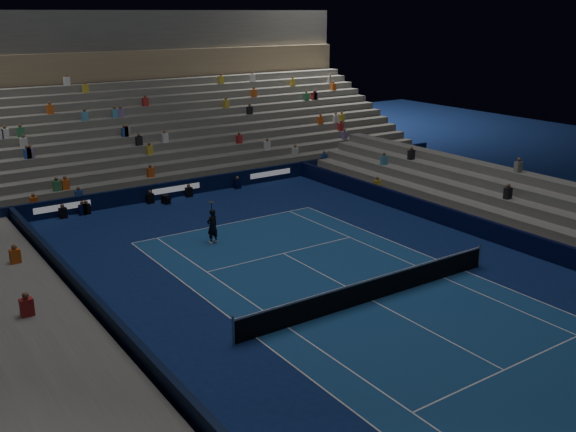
# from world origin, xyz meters

# --- Properties ---
(ground) EXTENTS (90.00, 90.00, 0.00)m
(ground) POSITION_xyz_m (0.00, 0.00, 0.00)
(ground) COLOR navy
(ground) RESTS_ON ground
(court_surface) EXTENTS (10.97, 23.77, 0.01)m
(court_surface) POSITION_xyz_m (0.00, 0.00, 0.01)
(court_surface) COLOR navy
(court_surface) RESTS_ON ground
(sponsor_barrier_far) EXTENTS (44.00, 0.25, 1.00)m
(sponsor_barrier_far) POSITION_xyz_m (0.00, 18.50, 0.50)
(sponsor_barrier_far) COLOR black
(sponsor_barrier_far) RESTS_ON ground
(sponsor_barrier_east) EXTENTS (0.25, 37.00, 1.00)m
(sponsor_barrier_east) POSITION_xyz_m (9.70, 0.00, 0.50)
(sponsor_barrier_east) COLOR black
(sponsor_barrier_east) RESTS_ON ground
(sponsor_barrier_west) EXTENTS (0.25, 37.00, 1.00)m
(sponsor_barrier_west) POSITION_xyz_m (-9.70, 0.00, 0.50)
(sponsor_barrier_west) COLOR black
(sponsor_barrier_west) RESTS_ON ground
(grandstand_main) EXTENTS (44.00, 15.20, 11.20)m
(grandstand_main) POSITION_xyz_m (0.00, 27.90, 3.38)
(grandstand_main) COLOR #5F605B
(grandstand_main) RESTS_ON ground
(grandstand_east) EXTENTS (5.00, 37.00, 2.50)m
(grandstand_east) POSITION_xyz_m (13.17, 0.00, 0.92)
(grandstand_east) COLOR slate
(grandstand_east) RESTS_ON ground
(grandstand_west) EXTENTS (5.00, 37.00, 2.50)m
(grandstand_west) POSITION_xyz_m (-13.17, 0.00, 0.92)
(grandstand_west) COLOR slate
(grandstand_west) RESTS_ON ground
(tennis_net) EXTENTS (12.90, 0.10, 1.10)m
(tennis_net) POSITION_xyz_m (0.00, 0.00, 0.50)
(tennis_net) COLOR #B2B2B7
(tennis_net) RESTS_ON ground
(tennis_player) EXTENTS (0.71, 0.54, 1.76)m
(tennis_player) POSITION_xyz_m (-2.08, 9.65, 0.88)
(tennis_player) COLOR black
(tennis_player) RESTS_ON ground
(broadcast_camera) EXTENTS (0.50, 0.88, 0.52)m
(broadcast_camera) POSITION_xyz_m (-1.12, 17.41, 0.27)
(broadcast_camera) COLOR black
(broadcast_camera) RESTS_ON ground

